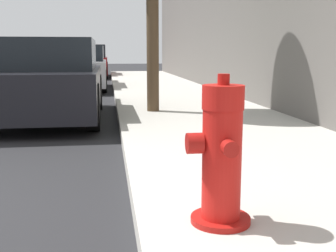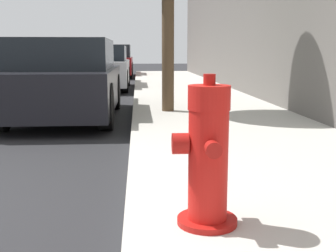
{
  "view_description": "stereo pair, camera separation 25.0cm",
  "coord_description": "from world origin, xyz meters",
  "px_view_note": "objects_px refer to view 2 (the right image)",
  "views": [
    {
      "loc": [
        1.93,
        -2.53,
        1.17
      ],
      "look_at": [
        2.44,
        1.0,
        0.54
      ],
      "focal_mm": 45.0,
      "sensor_mm": 36.0,
      "label": 1
    },
    {
      "loc": [
        2.18,
        -2.56,
        1.17
      ],
      "look_at": [
        2.44,
        1.0,
        0.54
      ],
      "focal_mm": 45.0,
      "sensor_mm": 36.0,
      "label": 2
    }
  ],
  "objects_px": {
    "fire_hydrant": "(207,158)",
    "parked_car_near": "(65,80)",
    "parked_car_far": "(113,62)",
    "parked_car_mid": "(99,68)"
  },
  "relations": [
    {
      "from": "fire_hydrant",
      "to": "parked_car_mid",
      "type": "height_order",
      "value": "parked_car_mid"
    },
    {
      "from": "parked_car_mid",
      "to": "fire_hydrant",
      "type": "bearing_deg",
      "value": -81.79
    },
    {
      "from": "parked_car_near",
      "to": "parked_car_far",
      "type": "distance_m",
      "value": 12.58
    },
    {
      "from": "fire_hydrant",
      "to": "parked_car_mid",
      "type": "bearing_deg",
      "value": 98.21
    },
    {
      "from": "fire_hydrant",
      "to": "parked_car_near",
      "type": "distance_m",
      "value": 5.4
    },
    {
      "from": "parked_car_near",
      "to": "parked_car_far",
      "type": "height_order",
      "value": "parked_car_far"
    },
    {
      "from": "parked_car_mid",
      "to": "parked_car_near",
      "type": "bearing_deg",
      "value": -90.6
    },
    {
      "from": "fire_hydrant",
      "to": "parked_car_far",
      "type": "bearing_deg",
      "value": 95.02
    },
    {
      "from": "parked_car_near",
      "to": "parked_car_mid",
      "type": "xyz_separation_m",
      "value": [
        0.06,
        5.98,
        -0.01
      ]
    },
    {
      "from": "fire_hydrant",
      "to": "parked_car_near",
      "type": "bearing_deg",
      "value": 107.99
    }
  ]
}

